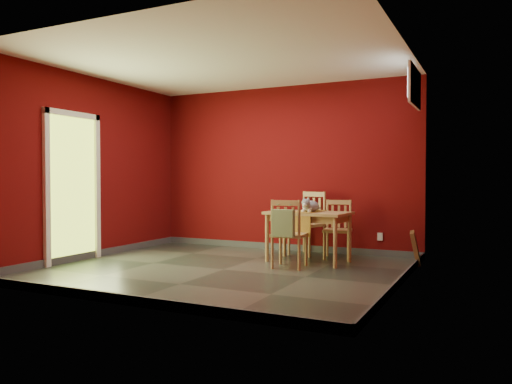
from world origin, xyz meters
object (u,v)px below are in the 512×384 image
at_px(chair_far_left, 308,222).
at_px(chair_far_right, 338,228).
at_px(dining_table, 308,218).
at_px(chair_near, 289,233).
at_px(tote_bag, 283,223).
at_px(cat, 311,204).
at_px(picture_frame, 415,248).

bearing_deg(chair_far_left, chair_far_right, -15.12).
bearing_deg(dining_table, chair_near, -97.14).
relative_size(chair_far_left, tote_bag, 2.35).
relative_size(dining_table, tote_bag, 2.85).
bearing_deg(chair_far_right, dining_table, -117.64).
distance_m(dining_table, chair_far_left, 0.72).
height_order(chair_near, tote_bag, chair_near).
xyz_separation_m(cat, picture_frame, (1.36, 0.46, -0.60)).
relative_size(chair_far_left, cat, 2.19).
bearing_deg(chair_near, cat, 78.22).
xyz_separation_m(dining_table, picture_frame, (1.40, 0.44, -0.40)).
bearing_deg(picture_frame, chair_far_left, 172.13).
distance_m(dining_table, picture_frame, 1.52).
bearing_deg(dining_table, chair_far_right, 62.36).
height_order(tote_bag, picture_frame, tote_bag).
height_order(cat, picture_frame, cat).
bearing_deg(tote_bag, chair_far_right, 75.68).
bearing_deg(picture_frame, cat, -161.36).
distance_m(chair_far_right, picture_frame, 1.15).
distance_m(chair_far_left, chair_near, 1.24).
relative_size(tote_bag, cat, 0.93).
xyz_separation_m(dining_table, tote_bag, (-0.06, -0.78, -0.01)).
xyz_separation_m(dining_table, cat, (0.04, -0.02, 0.20)).
height_order(dining_table, chair_far_right, chair_far_right).
distance_m(chair_far_left, tote_bag, 1.46).
xyz_separation_m(chair_far_right, cat, (-0.23, -0.55, 0.38)).
relative_size(dining_table, picture_frame, 2.52).
relative_size(chair_far_right, tote_bag, 2.07).
height_order(tote_bag, cat, cat).
bearing_deg(cat, dining_table, 179.63).
distance_m(dining_table, chair_far_right, 0.63).
height_order(dining_table, tote_bag, tote_bag).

